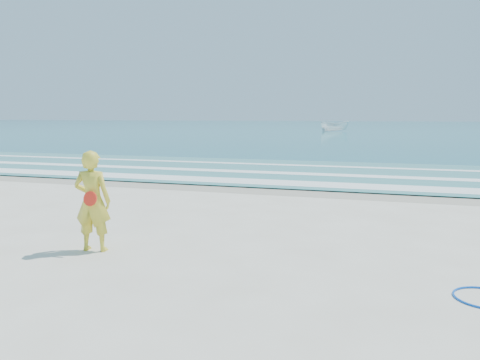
% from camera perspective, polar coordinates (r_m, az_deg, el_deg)
% --- Properties ---
extents(ground, '(400.00, 400.00, 0.00)m').
position_cam_1_polar(ground, '(7.95, -12.85, -10.81)').
color(ground, silver).
rests_on(ground, ground).
extents(wet_sand, '(400.00, 2.40, 0.00)m').
position_cam_1_polar(wet_sand, '(16.14, 3.52, -1.11)').
color(wet_sand, '#B2A893').
rests_on(wet_sand, ground).
extents(ocean, '(400.00, 190.00, 0.04)m').
position_cam_1_polar(ocean, '(111.56, 15.74, 6.31)').
color(ocean, '#19727F').
rests_on(ocean, ground).
extents(shallow, '(400.00, 10.00, 0.01)m').
position_cam_1_polar(shallow, '(20.97, 6.86, 1.05)').
color(shallow, '#59B7AD').
rests_on(shallow, ocean).
extents(foam_near, '(400.00, 1.40, 0.01)m').
position_cam_1_polar(foam_near, '(17.38, 4.57, -0.30)').
color(foam_near, white).
rests_on(foam_near, shallow).
extents(foam_mid, '(400.00, 0.90, 0.01)m').
position_cam_1_polar(foam_mid, '(20.19, 6.44, 0.82)').
color(foam_mid, white).
rests_on(foam_mid, shallow).
extents(foam_far, '(400.00, 0.60, 0.01)m').
position_cam_1_polar(foam_far, '(23.42, 8.01, 1.76)').
color(foam_far, white).
rests_on(foam_far, shallow).
extents(boat, '(4.69, 2.90, 1.70)m').
position_cam_1_polar(boat, '(74.34, 11.48, 6.47)').
color(boat, white).
rests_on(boat, ocean).
extents(woman, '(0.75, 0.56, 1.89)m').
position_cam_1_polar(woman, '(9.10, -17.54, -2.46)').
color(woman, gold).
rests_on(woman, ground).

